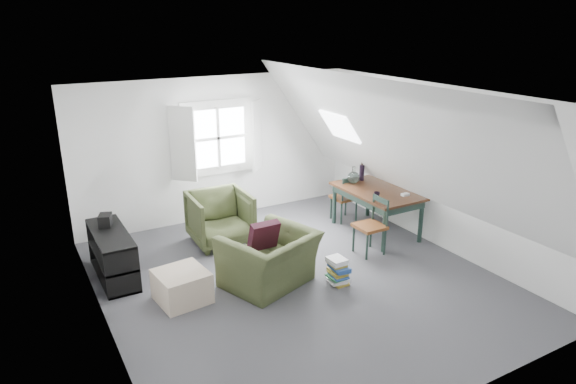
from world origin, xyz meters
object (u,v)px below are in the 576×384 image
media_shelf (113,258)px  magazine_stack (338,271)px  dining_chair_near (372,225)px  dining_chair_far (345,197)px  armchair_near (270,284)px  ottoman (182,286)px  armchair_far (221,242)px  dining_table (377,196)px

media_shelf → magazine_stack: size_ratio=3.51×
dining_chair_near → magazine_stack: 1.16m
dining_chair_far → armchair_near: bearing=34.9°
armchair_near → dining_chair_near: (1.80, 0.11, 0.46)m
dining_chair_near → ottoman: bearing=-83.8°
dining_chair_far → media_shelf: (-3.99, -0.15, -0.14)m
armchair_far → magazine_stack: (0.86, -2.03, 0.19)m
media_shelf → dining_chair_far: bearing=6.7°
armchair_far → dining_chair_far: bearing=-3.0°
dining_table → magazine_stack: size_ratio=4.04×
media_shelf → magazine_stack: media_shelf is taller
dining_chair_far → magazine_stack: dining_chair_far is taller
dining_chair_near → dining_table: bearing=144.0°
dining_table → media_shelf: (-4.13, 0.53, -0.35)m
armchair_far → dining_table: (2.40, -0.89, 0.65)m
ottoman → media_shelf: (-0.61, 1.05, 0.10)m
dining_chair_near → media_shelf: size_ratio=0.67×
dining_chair_near → magazine_stack: dining_chair_near is taller
dining_chair_far → media_shelf: 4.00m
armchair_far → dining_chair_near: bearing=-36.4°
armchair_near → ottoman: bearing=-28.3°
dining_table → armchair_far: bearing=163.5°
dining_chair_near → magazine_stack: size_ratio=2.36×
armchair_far → dining_chair_near: 2.41m
media_shelf → dining_chair_near: bearing=-12.9°
armchair_near → magazine_stack: 0.94m
ottoman → armchair_near: bearing=-8.7°
dining_table → dining_chair_near: (-0.56, -0.59, -0.19)m
dining_chair_near → media_shelf: (-3.57, 1.12, -0.15)m
armchair_far → dining_chair_near: dining_chair_near is taller
dining_chair_far → media_shelf: size_ratio=0.64×
armchair_far → media_shelf: size_ratio=0.71×
media_shelf → armchair_far: bearing=16.3°
armchair_near → armchair_far: bearing=-107.9°
dining_chair_far → magazine_stack: bearing=55.3°
armchair_near → dining_chair_far: bearing=-167.7°
armchair_near → dining_table: bearing=177.0°
dining_table → magazine_stack: (-1.55, -1.14, -0.46)m
dining_chair_near → armchair_near: bearing=-79.0°
armchair_near → magazine_stack: size_ratio=3.06×
ottoman → dining_chair_far: dining_chair_far is taller
armchair_far → dining_chair_far: (2.27, -0.21, 0.44)m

